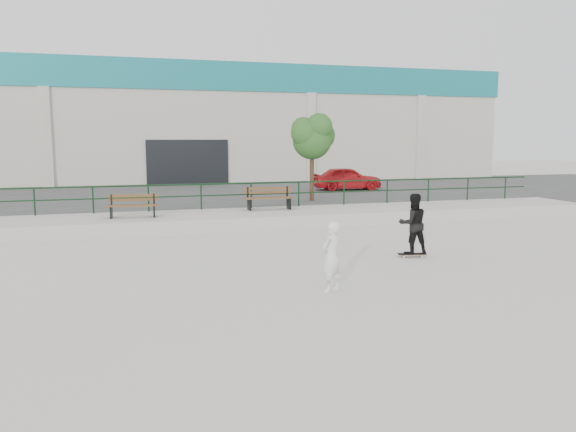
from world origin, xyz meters
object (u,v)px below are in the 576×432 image
object	(u,v)px
bench_left	(133,206)
bench_right	(269,198)
seated_skater	(332,257)
tree	(313,135)
standing_skater	(413,224)
red_car	(347,178)
skateboard	(412,254)

from	to	relation	value
bench_left	bench_right	xyz separation A→B (m)	(5.17, 0.78, 0.04)
bench_right	seated_skater	xyz separation A→B (m)	(-1.26, -10.21, -0.18)
tree	seated_skater	size ratio (longest dim) A/B	2.55
tree	standing_skater	bearing A→B (deg)	-93.07
bench_left	red_car	xyz separation A→B (m)	(11.40, 7.80, 0.23)
bench_right	red_car	xyz separation A→B (m)	(6.23, 7.02, 0.19)
red_car	standing_skater	bearing A→B (deg)	171.20
bench_right	tree	size ratio (longest dim) A/B	0.50
tree	red_car	size ratio (longest dim) A/B	1.05
bench_left	skateboard	size ratio (longest dim) A/B	2.23
tree	standing_skater	xyz separation A→B (m)	(-0.54, -10.12, -2.47)
bench_left	seated_skater	size ratio (longest dim) A/B	1.18
tree	bench_right	bearing A→B (deg)	-136.23
bench_left	tree	distance (m)	8.92
skateboard	standing_skater	xyz separation A→B (m)	(0.00, 0.00, 0.86)
red_car	skateboard	size ratio (longest dim) A/B	4.58
standing_skater	bench_left	bearing A→B (deg)	-35.54
skateboard	standing_skater	bearing A→B (deg)	10.65
skateboard	seated_skater	size ratio (longest dim) A/B	0.53
tree	skateboard	world-z (taller)	tree
seated_skater	red_car	bearing A→B (deg)	-142.10
red_car	seated_skater	world-z (taller)	red_car
tree	bench_left	bearing A→B (deg)	-156.85
bench_left	standing_skater	size ratio (longest dim) A/B	1.07
bench_left	skateboard	world-z (taller)	bench_left
bench_left	standing_skater	xyz separation A→B (m)	(7.33, -6.75, 0.03)
bench_right	standing_skater	bearing A→B (deg)	-71.85
bench_left	skateboard	xyz separation A→B (m)	(7.33, -6.75, -0.83)
bench_left	tree	bearing A→B (deg)	27.43
bench_right	skateboard	xyz separation A→B (m)	(2.16, -7.53, -0.86)
bench_left	seated_skater	bearing A→B (deg)	-63.21
bench_left	skateboard	bearing A→B (deg)	-38.37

